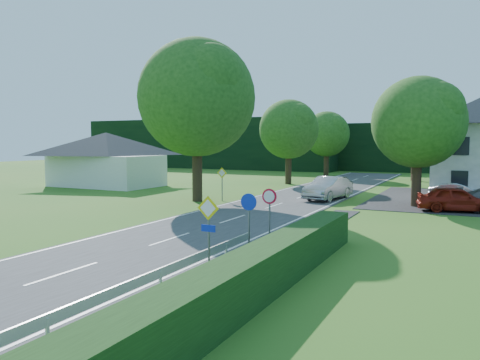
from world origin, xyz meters
The scene contains 25 objects.
road centered at (0.00, 20.00, 0.02)m, with size 7.00×80.00×0.04m, color #343537.
footpath centered at (4.95, 2.00, 0.02)m, with size 1.50×44.00×0.04m, color black.
parking_pad centered at (12.00, 33.00, 0.02)m, with size 14.00×16.00×0.04m, color black.
line_edge_left centered at (-3.25, 20.00, 0.04)m, with size 0.12×80.00×0.01m, color white.
line_edge_right centered at (3.25, 20.00, 0.04)m, with size 0.12×80.00×0.01m, color white.
line_centre centered at (0.00, 20.00, 0.04)m, with size 0.12×80.00×0.01m, color white, non-canonical shape.
tree_main centered at (-6.00, 24.00, 5.82)m, with size 9.40×9.40×11.64m, color #1E4815, non-canonical shape.
tree_left_far centered at (-5.00, 40.00, 4.29)m, with size 7.00×7.00×8.58m, color #1E4815, non-canonical shape.
tree_right_far centered at (7.00, 42.00, 4.54)m, with size 7.40×7.40×9.09m, color #1E4815, non-canonical shape.
tree_left_back centered at (-4.50, 52.00, 4.04)m, with size 6.60×6.60×8.07m, color #1E4815, non-canonical shape.
tree_right_back centered at (6.00, 50.00, 3.78)m, with size 6.20×6.20×7.56m, color #1E4815, non-canonical shape.
tree_right_mid centered at (8.50, 28.00, 4.29)m, with size 7.00×7.00×8.58m, color #1E4815, non-canonical shape.
treeline_left centered at (-28.00, 62.00, 4.00)m, with size 44.00×6.00×8.00m, color black.
treeline_right centered at (8.00, 66.00, 3.50)m, with size 30.00×5.00×7.00m, color black.
bungalow_left centered at (-20.00, 30.00, 2.71)m, with size 11.00×6.50×5.20m.
streetlight centered at (8.06, 30.00, 4.46)m, with size 2.03×0.18×8.00m.
sign_priority_right centered at (4.30, 7.98, 1.80)m, with size 0.78×0.09×2.59m.
sign_roundabout centered at (4.30, 10.98, 1.67)m, with size 0.64×0.08×2.37m.
sign_speed_limit centered at (4.30, 12.97, 1.77)m, with size 0.64×0.11×2.37m.
sign_priority_left centered at (-4.50, 24.98, 1.72)m, with size 0.78×0.09×2.44m.
moving_car centered at (2.27, 28.99, 0.88)m, with size 1.78×5.11×1.68m, color #A2A2A6.
motorcycle centered at (1.05, 33.60, 0.59)m, with size 0.73×2.09×1.10m, color black.
parked_car_red centered at (10.98, 26.50, 0.81)m, with size 1.82×4.54×1.55m, color maroon.
parked_car_silver_a centered at (10.95, 32.14, 0.70)m, with size 1.39×3.99×1.32m, color #BBBBC0.
parasol centered at (10.51, 33.88, 0.92)m, with size 1.93×1.96×1.77m, color red.
Camera 1 is at (11.76, -4.76, 4.30)m, focal length 35.00 mm.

